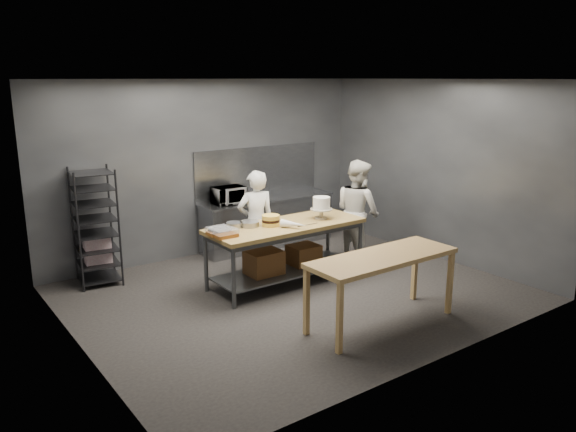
% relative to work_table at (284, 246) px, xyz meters
% --- Properties ---
extents(ground, '(6.00, 6.00, 0.00)m').
position_rel_work_table_xyz_m(ground, '(-0.12, -0.44, -0.57)').
color(ground, black).
rests_on(ground, ground).
extents(back_wall, '(6.00, 0.04, 3.00)m').
position_rel_work_table_xyz_m(back_wall, '(-0.12, 2.06, 0.93)').
color(back_wall, '#4C4F54').
rests_on(back_wall, ground).
extents(work_table, '(2.40, 0.90, 0.92)m').
position_rel_work_table_xyz_m(work_table, '(0.00, 0.00, 0.00)').
color(work_table, olive).
rests_on(work_table, ground).
extents(near_counter, '(2.00, 0.70, 0.90)m').
position_rel_work_table_xyz_m(near_counter, '(0.14, -1.89, 0.24)').
color(near_counter, '#9F7441').
rests_on(near_counter, ground).
extents(back_counter, '(2.60, 0.60, 0.90)m').
position_rel_work_table_xyz_m(back_counter, '(0.88, 1.74, -0.12)').
color(back_counter, slate).
rests_on(back_counter, ground).
extents(splashback_panel, '(2.60, 0.02, 0.90)m').
position_rel_work_table_xyz_m(splashback_panel, '(0.88, 2.04, 0.78)').
color(splashback_panel, slate).
rests_on(splashback_panel, back_counter).
extents(speed_rack, '(0.68, 0.72, 1.75)m').
position_rel_work_table_xyz_m(speed_rack, '(-2.25, 1.66, 0.28)').
color(speed_rack, black).
rests_on(speed_rack, ground).
extents(chef_behind, '(0.67, 0.51, 1.64)m').
position_rel_work_table_xyz_m(chef_behind, '(-0.09, 0.64, 0.25)').
color(chef_behind, white).
rests_on(chef_behind, ground).
extents(chef_right, '(0.71, 0.88, 1.72)m').
position_rel_work_table_xyz_m(chef_right, '(1.59, 0.13, 0.29)').
color(chef_right, silver).
rests_on(chef_right, ground).
extents(microwave, '(0.54, 0.37, 0.30)m').
position_rel_work_table_xyz_m(microwave, '(0.07, 1.74, 0.48)').
color(microwave, black).
rests_on(microwave, back_counter).
extents(frosted_cake_stand, '(0.34, 0.34, 0.34)m').
position_rel_work_table_xyz_m(frosted_cake_stand, '(0.65, -0.08, 0.57)').
color(frosted_cake_stand, '#B5AA91').
rests_on(frosted_cake_stand, work_table).
extents(layer_cake, '(0.26, 0.26, 0.16)m').
position_rel_work_table_xyz_m(layer_cake, '(-0.22, 0.03, 0.43)').
color(layer_cake, '#F0CA4C').
rests_on(layer_cake, work_table).
extents(cake_pans, '(0.83, 0.41, 0.07)m').
position_rel_work_table_xyz_m(cake_pans, '(-0.76, 0.17, 0.39)').
color(cake_pans, gray).
rests_on(cake_pans, work_table).
extents(piping_bag, '(0.30, 0.39, 0.12)m').
position_rel_work_table_xyz_m(piping_bag, '(-0.03, -0.29, 0.41)').
color(piping_bag, white).
rests_on(piping_bag, work_table).
extents(offset_spatula, '(0.36, 0.02, 0.02)m').
position_rel_work_table_xyz_m(offset_spatula, '(0.20, -0.26, 0.35)').
color(offset_spatula, slate).
rests_on(offset_spatula, work_table).
extents(pastry_clamshells, '(0.33, 0.38, 0.11)m').
position_rel_work_table_xyz_m(pastry_clamshells, '(-1.06, -0.03, 0.40)').
color(pastry_clamshells, '#A85A21').
rests_on(pastry_clamshells, work_table).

